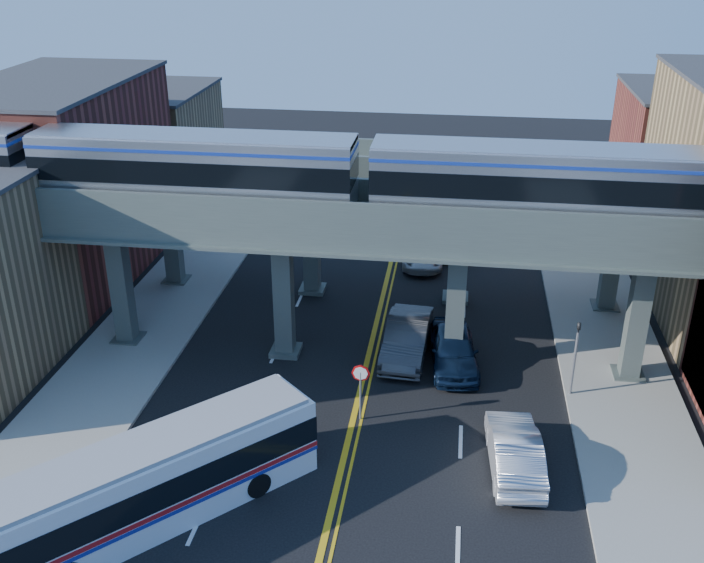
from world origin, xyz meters
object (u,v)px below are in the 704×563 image
at_px(car_lane_a, 454,349).
at_px(transit_bus, 157,480).
at_px(stop_sign, 361,383).
at_px(car_lane_b, 407,338).
at_px(traffic_signal, 576,351).
at_px(car_lane_c, 421,252).
at_px(car_lane_d, 455,233).
at_px(car_parked_curb, 515,450).
at_px(transit_train, 195,167).

bearing_deg(car_lane_a, transit_bus, -136.86).
height_order(stop_sign, car_lane_a, stop_sign).
bearing_deg(car_lane_b, traffic_signal, -16.29).
distance_m(car_lane_c, car_lane_d, 3.43).
relative_size(car_lane_c, car_parked_curb, 0.98).
xyz_separation_m(transit_train, car_lane_b, (9.59, 0.61, -8.22)).
xyz_separation_m(traffic_signal, car_lane_b, (-7.40, 2.61, -1.37)).
height_order(transit_train, car_lane_d, transit_train).
bearing_deg(transit_bus, car_parked_curb, -26.36).
bearing_deg(car_lane_c, stop_sign, -101.39).
distance_m(transit_train, traffic_signal, 18.43).
xyz_separation_m(stop_sign, car_lane_d, (3.45, 19.71, -0.83)).
relative_size(transit_bus, car_parked_curb, 1.97).
xyz_separation_m(stop_sign, car_lane_b, (1.50, 5.61, -0.83)).
bearing_deg(transit_train, car_lane_b, 3.62).
bearing_deg(car_parked_curb, transit_train, -31.74).
xyz_separation_m(transit_bus, car_parked_curb, (12.38, 4.38, -0.70)).
xyz_separation_m(car_lane_c, car_lane_d, (1.95, 2.81, 0.22)).
height_order(car_lane_a, car_lane_c, car_lane_a).
relative_size(transit_train, car_lane_b, 7.87).
bearing_deg(car_lane_b, car_lane_d, 85.23).
height_order(stop_sign, traffic_signal, traffic_signal).
xyz_separation_m(car_lane_b, car_lane_d, (1.95, 14.10, 0.00)).
bearing_deg(car_lane_a, car_lane_c, 93.97).
xyz_separation_m(traffic_signal, car_parked_curb, (-2.70, -5.42, -1.45)).
height_order(stop_sign, transit_bus, transit_bus).
relative_size(stop_sign, car_parked_curb, 0.51).
xyz_separation_m(car_lane_b, car_parked_curb, (4.70, -8.03, -0.08)).
bearing_deg(traffic_signal, transit_bus, -146.99).
xyz_separation_m(transit_train, car_lane_c, (9.59, 11.91, -8.45)).
distance_m(car_lane_d, car_parked_curb, 22.30).
relative_size(transit_train, car_lane_d, 6.92).
bearing_deg(car_lane_d, car_parked_curb, -78.92).
xyz_separation_m(stop_sign, traffic_signal, (8.90, 3.00, 0.54)).
distance_m(car_lane_a, car_parked_curb, 7.72).
bearing_deg(car_parked_curb, transit_bus, 15.17).
bearing_deg(stop_sign, transit_bus, -132.28).
height_order(car_lane_b, car_lane_d, car_lane_d).
xyz_separation_m(traffic_signal, transit_bus, (-15.08, -9.80, -0.75)).
bearing_deg(car_lane_b, car_lane_a, -14.46).
bearing_deg(traffic_signal, car_lane_d, 108.05).
height_order(transit_train, transit_bus, transit_train).
relative_size(transit_train, transit_bus, 4.36).
bearing_deg(transit_bus, transit_train, 53.37).
height_order(car_lane_a, car_lane_d, car_lane_d).
xyz_separation_m(stop_sign, transit_bus, (-6.18, -6.80, -0.21)).
relative_size(stop_sign, traffic_signal, 0.64).
distance_m(transit_train, car_lane_b, 12.65).
bearing_deg(transit_train, car_parked_curb, -27.44).
bearing_deg(stop_sign, traffic_signal, 18.63).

